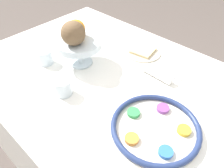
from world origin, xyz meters
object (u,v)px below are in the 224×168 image
at_px(napkin_roll, 157,74).
at_px(orange_fruit, 76,29).
at_px(coconut, 73,33).
at_px(bread_plate, 143,52).
at_px(cup_near, 45,57).
at_px(fruit_stand, 79,45).
at_px(seder_plate, 155,128).
at_px(cup_mid, 63,87).

bearing_deg(napkin_roll, orange_fruit, 22.55).
height_order(coconut, bread_plate, coconut).
height_order(coconut, cup_near, coconut).
bearing_deg(fruit_stand, orange_fruit, -25.83).
height_order(seder_plate, fruit_stand, fruit_stand).
relative_size(seder_plate, fruit_stand, 1.46).
distance_m(seder_plate, bread_plate, 0.49).
xyz_separation_m(fruit_stand, cup_mid, (-0.11, 0.19, -0.07)).
xyz_separation_m(coconut, cup_mid, (-0.10, 0.16, -0.14)).
bearing_deg(bread_plate, cup_near, 53.73).
bearing_deg(cup_mid, seder_plate, -165.01).
bearing_deg(napkin_roll, seder_plate, 123.02).
distance_m(coconut, cup_mid, 0.23).
height_order(orange_fruit, cup_near, orange_fruit).
xyz_separation_m(seder_plate, cup_near, (0.62, 0.03, 0.02)).
distance_m(orange_fruit, cup_near, 0.21).
height_order(cup_near, cup_mid, same).
relative_size(orange_fruit, cup_near, 1.16).
bearing_deg(cup_mid, coconut, -57.60).
bearing_deg(coconut, bread_plate, -116.23).
bearing_deg(seder_plate, fruit_stand, -9.99).
xyz_separation_m(orange_fruit, cup_mid, (-0.14, 0.20, -0.13)).
bearing_deg(napkin_roll, coconut, 31.52).
relative_size(fruit_stand, coconut, 2.02).
xyz_separation_m(fruit_stand, orange_fruit, (0.03, -0.01, 0.07)).
distance_m(napkin_roll, cup_mid, 0.42).
distance_m(fruit_stand, bread_plate, 0.34).
bearing_deg(fruit_stand, bread_plate, -120.87).
relative_size(fruit_stand, napkin_roll, 1.43).
xyz_separation_m(seder_plate, bread_plate, (0.33, -0.37, -0.01)).
relative_size(cup_near, cup_mid, 1.00).
xyz_separation_m(bread_plate, cup_mid, (0.05, 0.47, 0.03)).
bearing_deg(coconut, cup_near, 31.49).
relative_size(napkin_roll, cup_mid, 2.09).
relative_size(orange_fruit, coconut, 0.78).
bearing_deg(coconut, seder_plate, 173.72).
height_order(orange_fruit, napkin_roll, orange_fruit).
bearing_deg(cup_mid, napkin_roll, -122.15).
bearing_deg(cup_near, napkin_roll, -148.49).
bearing_deg(cup_near, cup_mid, 162.96).
bearing_deg(cup_mid, orange_fruit, -55.73).
xyz_separation_m(coconut, napkin_roll, (-0.32, -0.20, -0.16)).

